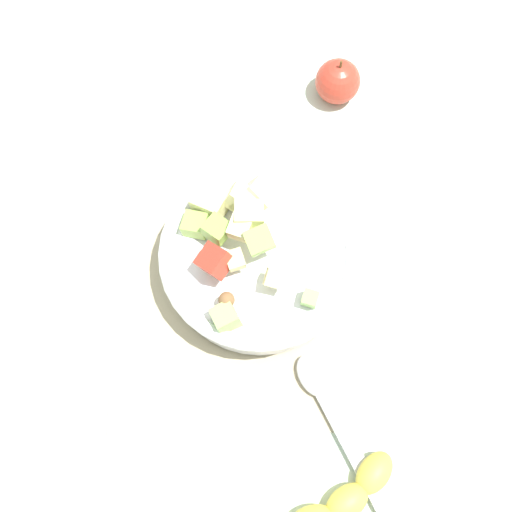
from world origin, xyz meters
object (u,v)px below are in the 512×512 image
whole_apple (338,81)px  banana_whole (344,499)px  serving_spoon (332,411)px  salad_bowl (255,257)px

whole_apple → banana_whole: bearing=177.6°
whole_apple → banana_whole: 0.57m
serving_spoon → banana_whole: 0.10m
whole_apple → banana_whole: (-0.56, 0.02, -0.01)m
serving_spoon → whole_apple: whole_apple is taller
serving_spoon → whole_apple: 0.47m
salad_bowl → banana_whole: salad_bowl is taller
serving_spoon → banana_whole: banana_whole is taller
serving_spoon → banana_whole: size_ratio=1.56×
whole_apple → serving_spoon: bearing=176.0°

